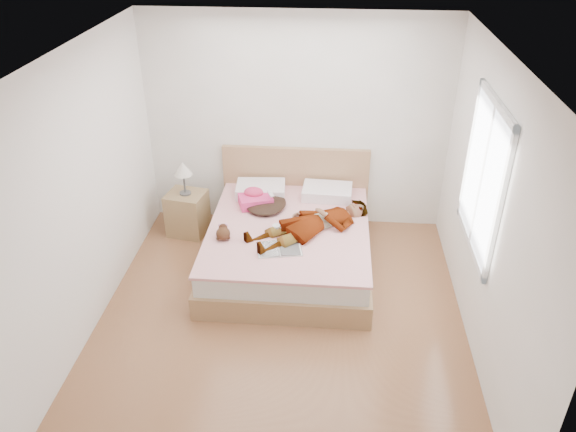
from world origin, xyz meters
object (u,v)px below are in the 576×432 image
(woman, at_px, (313,220))
(plush_toy, at_px, (223,233))
(bed, at_px, (289,240))
(towel, at_px, (255,198))
(nightstand, at_px, (187,210))
(phone, at_px, (271,194))
(coffee_mug, at_px, (277,229))
(magazine, at_px, (279,249))

(woman, distance_m, plush_toy, 0.97)
(bed, relative_size, towel, 4.60)
(nightstand, bearing_deg, bed, -21.46)
(phone, bearing_deg, nightstand, 131.22)
(towel, bearing_deg, woman, -34.67)
(bed, bearing_deg, coffee_mug, -117.45)
(bed, xyz_separation_m, nightstand, (-1.29, 0.51, 0.04))
(towel, relative_size, nightstand, 0.48)
(magazine, bearing_deg, nightstand, 139.48)
(towel, distance_m, coffee_mug, 0.68)
(woman, relative_size, plush_toy, 6.18)
(magazine, height_order, plush_toy, plush_toy)
(plush_toy, bearing_deg, nightstand, 125.20)
(towel, xyz_separation_m, coffee_mug, (0.31, -0.61, -0.03))
(bed, height_order, magazine, bed)
(magazine, distance_m, coffee_mug, 0.33)
(phone, height_order, coffee_mug, phone)
(bed, distance_m, magazine, 0.60)
(phone, bearing_deg, plush_toy, -159.85)
(woman, xyz_separation_m, coffee_mug, (-0.38, -0.13, -0.06))
(magazine, xyz_separation_m, coffee_mug, (-0.06, 0.32, 0.04))
(towel, xyz_separation_m, plush_toy, (-0.24, -0.75, -0.01))
(magazine, bearing_deg, bed, 83.90)
(phone, height_order, plush_toy, phone)
(bed, relative_size, coffee_mug, 16.04)
(phone, xyz_separation_m, towel, (-0.19, 0.08, -0.11))
(bed, xyz_separation_m, towel, (-0.43, 0.38, 0.31))
(coffee_mug, distance_m, plush_toy, 0.57)
(plush_toy, bearing_deg, coffee_mug, 15.00)
(woman, distance_m, nightstand, 1.70)
(phone, relative_size, magazine, 0.20)
(plush_toy, bearing_deg, phone, 57.56)
(plush_toy, bearing_deg, woman, 16.47)
(bed, relative_size, magazine, 4.16)
(nightstand, bearing_deg, coffee_mug, -32.17)
(woman, relative_size, coffee_mug, 11.69)
(phone, bearing_deg, bed, -88.40)
(towel, height_order, plush_toy, towel)
(phone, relative_size, bed, 0.05)
(coffee_mug, relative_size, plush_toy, 0.53)
(woman, height_order, towel, woman)
(woman, relative_size, nightstand, 1.59)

